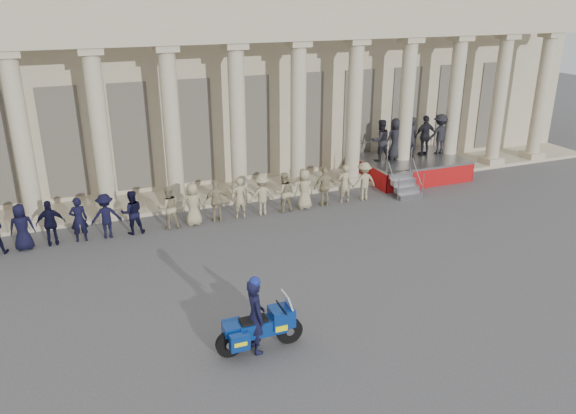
% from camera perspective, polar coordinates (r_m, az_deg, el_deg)
% --- Properties ---
extents(ground, '(90.00, 90.00, 0.00)m').
position_cam_1_polar(ground, '(16.13, -0.73, -8.99)').
color(ground, '#434346').
rests_on(ground, ground).
extents(building, '(40.00, 12.50, 9.00)m').
position_cam_1_polar(building, '(28.44, -11.94, 13.43)').
color(building, tan).
rests_on(building, ground).
extents(officer_rank, '(20.79, 0.61, 1.60)m').
position_cam_1_polar(officer_rank, '(20.47, -17.38, -0.77)').
color(officer_rank, black).
rests_on(officer_rank, ground).
extents(reviewing_stand, '(4.55, 4.29, 2.79)m').
position_cam_1_polar(reviewing_stand, '(26.42, 12.52, 6.20)').
color(reviewing_stand, gray).
rests_on(reviewing_stand, ground).
extents(motorcycle, '(2.18, 0.89, 1.40)m').
position_cam_1_polar(motorcycle, '(13.67, -2.81, -12.09)').
color(motorcycle, black).
rests_on(motorcycle, ground).
extents(rider, '(0.46, 0.69, 1.98)m').
position_cam_1_polar(rider, '(13.43, -3.33, -10.86)').
color(rider, black).
rests_on(rider, ground).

